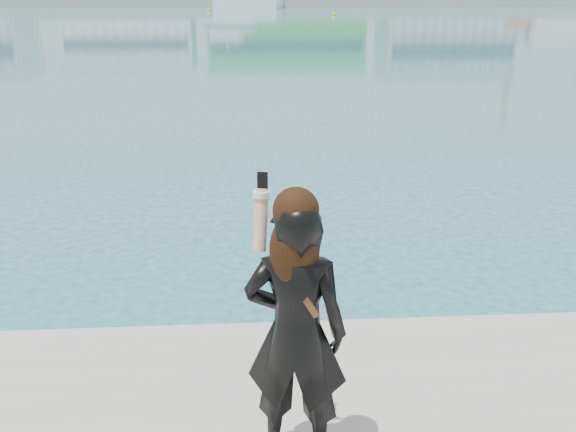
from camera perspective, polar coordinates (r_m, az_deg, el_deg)
name	(u,v)px	position (r m, az deg, el deg)	size (l,w,h in m)	color
buoy_near	(334,15)	(85.56, 4.10, 17.36)	(0.50, 0.50, 0.50)	#FDF50D
buoy_far	(209,11)	(101.57, -7.04, 17.65)	(0.50, 0.50, 0.50)	#FDF50D
woman	(296,326)	(3.84, 0.68, -9.76)	(0.69, 0.52, 1.79)	black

